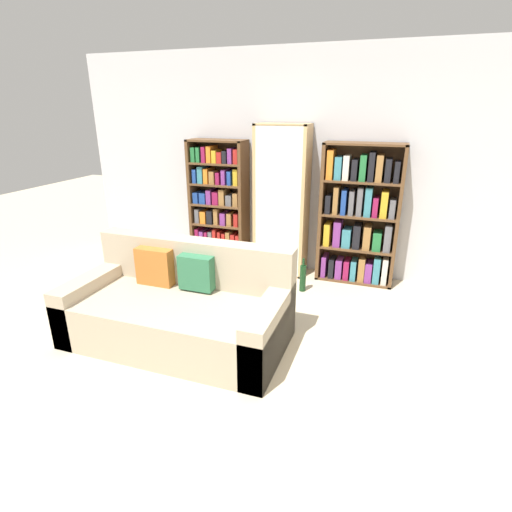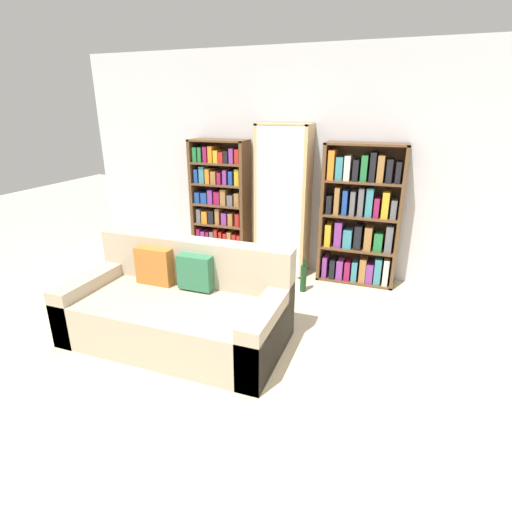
% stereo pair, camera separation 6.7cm
% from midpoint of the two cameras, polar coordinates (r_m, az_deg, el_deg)
% --- Properties ---
extents(ground_plane, '(16.00, 16.00, 0.00)m').
position_cam_midpoint_polar(ground_plane, '(3.33, -5.77, -17.16)').
color(ground_plane, beige).
extents(wall_back, '(6.02, 0.06, 2.70)m').
position_cam_midpoint_polar(wall_back, '(5.10, 6.04, 12.78)').
color(wall_back, silver).
rests_on(wall_back, ground).
extents(couch, '(1.96, 0.98, 0.86)m').
position_cam_midpoint_polar(couch, '(3.75, -11.37, -7.49)').
color(couch, tan).
rests_on(couch, ground).
extents(bookshelf_left, '(0.75, 0.32, 1.65)m').
position_cam_midpoint_polar(bookshelf_left, '(5.35, -5.68, 7.22)').
color(bookshelf_left, brown).
rests_on(bookshelf_left, ground).
extents(display_cabinet, '(0.64, 0.36, 1.85)m').
position_cam_midpoint_polar(display_cabinet, '(5.01, 3.33, 7.73)').
color(display_cabinet, tan).
rests_on(display_cabinet, ground).
extents(bookshelf_right, '(0.91, 0.32, 1.66)m').
position_cam_midpoint_polar(bookshelf_right, '(4.89, 14.15, 5.30)').
color(bookshelf_right, brown).
rests_on(bookshelf_right, ground).
extents(wine_bottle, '(0.07, 0.07, 0.40)m').
position_cam_midpoint_polar(wine_bottle, '(4.67, 6.30, -3.10)').
color(wine_bottle, '#143819').
rests_on(wine_bottle, ground).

